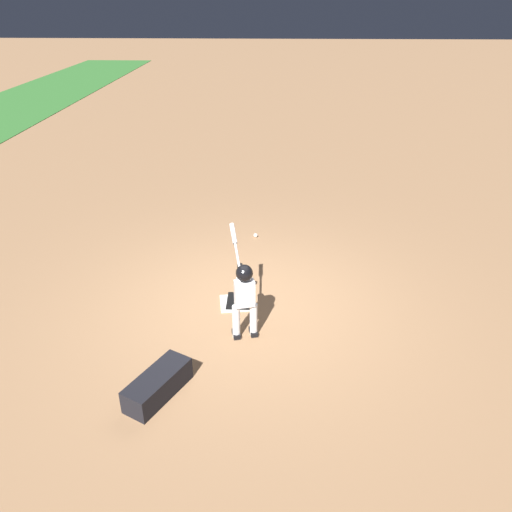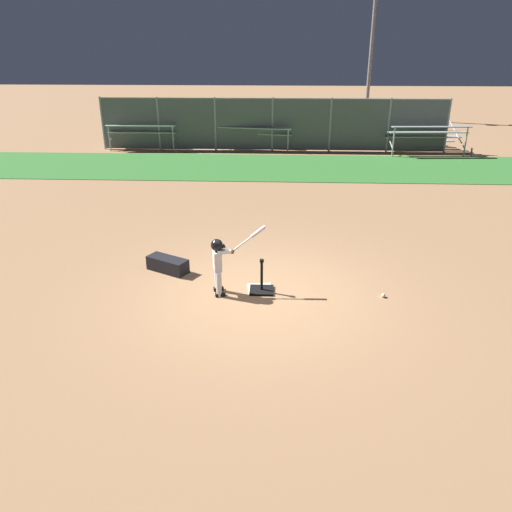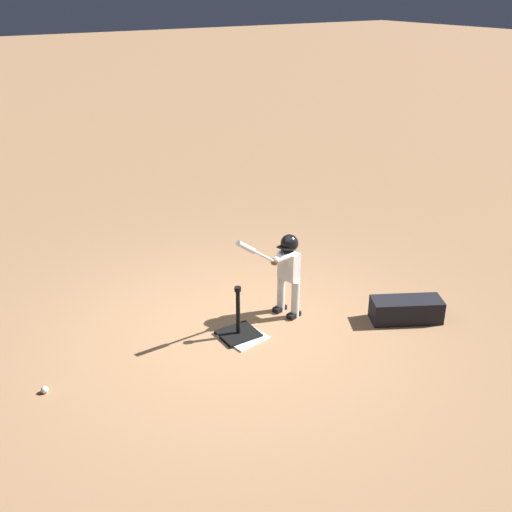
{
  "view_description": "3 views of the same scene",
  "coord_description": "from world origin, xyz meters",
  "px_view_note": "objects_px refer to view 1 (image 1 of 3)",
  "views": [
    {
      "loc": [
        -6.0,
        -0.33,
        3.97
      ],
      "look_at": [
        -0.21,
        -0.11,
        0.88
      ],
      "focal_mm": 35.0,
      "sensor_mm": 36.0,
      "label": 1
    },
    {
      "loc": [
        0.28,
        -7.95,
        4.2
      ],
      "look_at": [
        -0.09,
        0.24,
        0.65
      ],
      "focal_mm": 35.0,
      "sensor_mm": 36.0,
      "label": 2
    },
    {
      "loc": [
        3.02,
        5.2,
        3.73
      ],
      "look_at": [
        -0.34,
        -0.05,
        0.86
      ],
      "focal_mm": 42.0,
      "sensor_mm": 36.0,
      "label": 3
    }
  ],
  "objects_px": {
    "batting_tee": "(240,298)",
    "batter_child": "(244,290)",
    "equipment_bag": "(158,385)",
    "baseball": "(256,235)"
  },
  "relations": [
    {
      "from": "batting_tee",
      "to": "batter_child",
      "type": "bearing_deg",
      "value": -172.21
    },
    {
      "from": "batter_child",
      "to": "equipment_bag",
      "type": "relative_size",
      "value": 1.48
    },
    {
      "from": "batting_tee",
      "to": "batter_child",
      "type": "xyz_separation_m",
      "value": [
        -0.74,
        -0.1,
        0.58
      ]
    },
    {
      "from": "batter_child",
      "to": "batting_tee",
      "type": "bearing_deg",
      "value": 7.79
    },
    {
      "from": "batting_tee",
      "to": "baseball",
      "type": "distance_m",
      "value": 2.17
    },
    {
      "from": "batting_tee",
      "to": "equipment_bag",
      "type": "relative_size",
      "value": 0.75
    },
    {
      "from": "batting_tee",
      "to": "equipment_bag",
      "type": "distance_m",
      "value": 2.04
    },
    {
      "from": "batting_tee",
      "to": "equipment_bag",
      "type": "height_order",
      "value": "batting_tee"
    },
    {
      "from": "equipment_bag",
      "to": "baseball",
      "type": "bearing_deg",
      "value": 15.45
    },
    {
      "from": "baseball",
      "to": "batter_child",
      "type": "bearing_deg",
      "value": 179.38
    }
  ]
}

